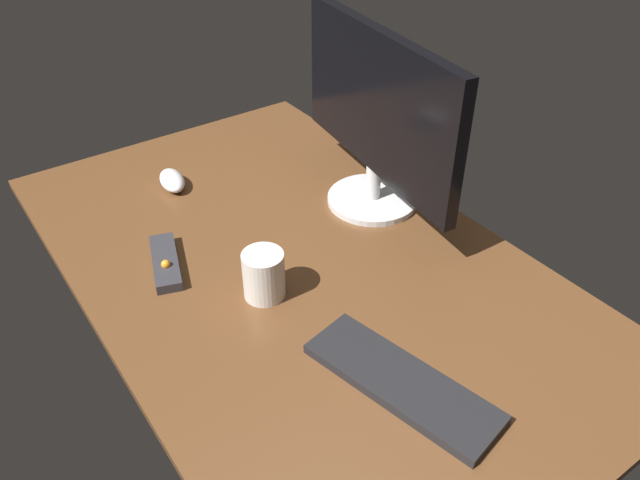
{
  "coord_description": "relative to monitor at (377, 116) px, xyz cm",
  "views": [
    {
      "loc": [
        88.15,
        -56.29,
        85.31
      ],
      "look_at": [
        3.2,
        3.73,
        8.0
      ],
      "focal_mm": 35.28,
      "sensor_mm": 36.0,
      "label": 1
    }
  ],
  "objects": [
    {
      "name": "desk",
      "position": [
        8.86,
        -27.7,
        -23.6
      ],
      "size": [
        140.0,
        84.0,
        2.0
      ],
      "primitive_type": "cube",
      "color": "brown",
      "rests_on": "ground"
    },
    {
      "name": "media_remote",
      "position": [
        -5.56,
        -51.16,
        -21.47
      ],
      "size": [
        18.62,
        10.6,
        3.46
      ],
      "rotation": [
        0.0,
        0.0,
        -0.32
      ],
      "color": "#2D2D33",
      "rests_on": "desk"
    },
    {
      "name": "computer_mouse",
      "position": [
        -34.03,
        -36.57,
        -20.68
      ],
      "size": [
        11.59,
        7.44,
        3.85
      ],
      "primitive_type": "ellipsoid",
      "rotation": [
        0.0,
        0.0,
        -0.17
      ],
      "color": "silver",
      "rests_on": "desk"
    },
    {
      "name": "keyboard",
      "position": [
        47.26,
        -32.04,
        -21.69
      ],
      "size": [
        36.51,
        18.37,
        1.83
      ],
      "primitive_type": "cube",
      "rotation": [
        0.0,
        0.0,
        0.21
      ],
      "color": "black",
      "rests_on": "desk"
    },
    {
      "name": "coffee_mug",
      "position": [
        13.91,
        -38.7,
        -17.62
      ],
      "size": [
        8.29,
        8.29,
        9.97
      ],
      "primitive_type": "cylinder",
      "color": "silver",
      "rests_on": "desk"
    },
    {
      "name": "monitor",
      "position": [
        0.0,
        0.0,
        0.0
      ],
      "size": [
        57.72,
        21.6,
        41.67
      ],
      "rotation": [
        0.0,
        0.0,
        -0.13
      ],
      "color": "silver",
      "rests_on": "desk"
    }
  ]
}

